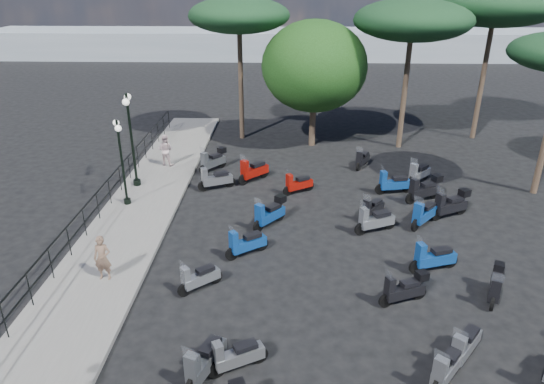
{
  "coord_description": "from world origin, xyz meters",
  "views": [
    {
      "loc": [
        -0.49,
        -13.28,
        8.98
      ],
      "look_at": [
        -1.01,
        3.9,
        1.2
      ],
      "focal_mm": 32.0,
      "sensor_mm": 36.0,
      "label": 1
    }
  ],
  "objects_px": {
    "scooter_14": "(404,289)",
    "scooter_29": "(419,173)",
    "scooter_11": "(253,171)",
    "broadleaf_tree": "(314,67)",
    "pine_2": "(239,16)",
    "scooter_2": "(236,356)",
    "scooter_20": "(495,286)",
    "pine_1": "(496,5)",
    "scooter_28": "(424,189)",
    "scooter_3": "(199,278)",
    "scooter_9": "(246,244)",
    "scooter_13": "(447,367)",
    "scooter_27": "(433,258)",
    "lamp_post_1": "(121,157)",
    "pedestrian_far": "(165,150)",
    "scooter_16": "(298,184)",
    "scooter_30": "(451,205)",
    "scooter_22": "(372,209)",
    "pine_0": "(413,20)",
    "scooter_15": "(375,221)",
    "scooter_23": "(393,184)",
    "scooter_17": "(362,159)",
    "woman": "(103,258)",
    "scooter_4": "(216,179)",
    "scooter_31": "(465,346)",
    "scooter_21": "(424,214)",
    "scooter_8": "(205,361)",
    "lamp_post_2": "(131,134)",
    "scooter_10": "(270,213)"
  },
  "relations": [
    {
      "from": "scooter_8",
      "to": "scooter_14",
      "type": "relative_size",
      "value": 1.11
    },
    {
      "from": "scooter_15",
      "to": "scooter_23",
      "type": "bearing_deg",
      "value": -45.27
    },
    {
      "from": "scooter_2",
      "to": "scooter_20",
      "type": "xyz_separation_m",
      "value": [
        7.46,
        3.12,
        0.02
      ]
    },
    {
      "from": "scooter_2",
      "to": "scooter_20",
      "type": "distance_m",
      "value": 8.08
    },
    {
      "from": "scooter_4",
      "to": "pine_2",
      "type": "height_order",
      "value": "pine_2"
    },
    {
      "from": "scooter_27",
      "to": "pine_0",
      "type": "relative_size",
      "value": 0.22
    },
    {
      "from": "scooter_15",
      "to": "scooter_20",
      "type": "distance_m",
      "value": 4.99
    },
    {
      "from": "scooter_13",
      "to": "scooter_31",
      "type": "bearing_deg",
      "value": -91.66
    },
    {
      "from": "scooter_8",
      "to": "scooter_27",
      "type": "xyz_separation_m",
      "value": [
        6.74,
        4.83,
        -0.0
      ]
    },
    {
      "from": "scooter_16",
      "to": "scooter_30",
      "type": "xyz_separation_m",
      "value": [
        6.05,
        -2.14,
        0.11
      ]
    },
    {
      "from": "broadleaf_tree",
      "to": "scooter_9",
      "type": "bearing_deg",
      "value": -103.18
    },
    {
      "from": "pedestrian_far",
      "to": "scooter_21",
      "type": "relative_size",
      "value": 1.11
    },
    {
      "from": "scooter_3",
      "to": "scooter_14",
      "type": "xyz_separation_m",
      "value": [
        6.16,
        -0.47,
        0.05
      ]
    },
    {
      "from": "lamp_post_1",
      "to": "scooter_23",
      "type": "height_order",
      "value": "lamp_post_1"
    },
    {
      "from": "scooter_13",
      "to": "scooter_31",
      "type": "distance_m",
      "value": 0.99
    },
    {
      "from": "lamp_post_2",
      "to": "scooter_28",
      "type": "distance_m",
      "value": 12.9
    },
    {
      "from": "scooter_30",
      "to": "scooter_20",
      "type": "bearing_deg",
      "value": 150.03
    },
    {
      "from": "scooter_11",
      "to": "pine_0",
      "type": "xyz_separation_m",
      "value": [
        7.89,
        5.23,
        6.26
      ]
    },
    {
      "from": "scooter_9",
      "to": "scooter_20",
      "type": "xyz_separation_m",
      "value": [
        7.64,
        -2.25,
        0.0
      ]
    },
    {
      "from": "scooter_2",
      "to": "pine_0",
      "type": "bearing_deg",
      "value": -50.95
    },
    {
      "from": "scooter_17",
      "to": "pine_2",
      "type": "relative_size",
      "value": 0.18
    },
    {
      "from": "scooter_14",
      "to": "scooter_29",
      "type": "distance_m",
      "value": 9.55
    },
    {
      "from": "scooter_2",
      "to": "scooter_23",
      "type": "relative_size",
      "value": 0.84
    },
    {
      "from": "scooter_11",
      "to": "scooter_14",
      "type": "xyz_separation_m",
      "value": [
        5.06,
        -9.12,
        -0.04
      ]
    },
    {
      "from": "scooter_9",
      "to": "broadleaf_tree",
      "type": "relative_size",
      "value": 0.21
    },
    {
      "from": "scooter_10",
      "to": "scooter_11",
      "type": "height_order",
      "value": "scooter_11"
    },
    {
      "from": "lamp_post_1",
      "to": "scooter_16",
      "type": "height_order",
      "value": "lamp_post_1"
    },
    {
      "from": "scooter_4",
      "to": "scooter_17",
      "type": "height_order",
      "value": "scooter_4"
    },
    {
      "from": "lamp_post_1",
      "to": "scooter_20",
      "type": "distance_m",
      "value": 14.34
    },
    {
      "from": "lamp_post_1",
      "to": "pedestrian_far",
      "type": "height_order",
      "value": "lamp_post_1"
    },
    {
      "from": "scooter_14",
      "to": "scooter_30",
      "type": "xyz_separation_m",
      "value": [
        3.07,
        5.67,
        0.07
      ]
    },
    {
      "from": "broadleaf_tree",
      "to": "scooter_22",
      "type": "bearing_deg",
      "value": -77.55
    },
    {
      "from": "scooter_20",
      "to": "broadleaf_tree",
      "type": "bearing_deg",
      "value": -45.76
    },
    {
      "from": "broadleaf_tree",
      "to": "pine_2",
      "type": "height_order",
      "value": "pine_2"
    },
    {
      "from": "scooter_9",
      "to": "scooter_14",
      "type": "distance_m",
      "value": 5.49
    },
    {
      "from": "scooter_29",
      "to": "broadleaf_tree",
      "type": "distance_m",
      "value": 8.15
    },
    {
      "from": "scooter_17",
      "to": "scooter_31",
      "type": "xyz_separation_m",
      "value": [
        0.69,
        -13.38,
        0.02
      ]
    },
    {
      "from": "scooter_17",
      "to": "scooter_21",
      "type": "relative_size",
      "value": 1.01
    },
    {
      "from": "pine_2",
      "to": "scooter_28",
      "type": "bearing_deg",
      "value": -44.99
    },
    {
      "from": "scooter_13",
      "to": "scooter_27",
      "type": "bearing_deg",
      "value": -61.72
    },
    {
      "from": "scooter_20",
      "to": "scooter_4",
      "type": "bearing_deg",
      "value": -14.24
    },
    {
      "from": "scooter_29",
      "to": "scooter_20",
      "type": "bearing_deg",
      "value": 136.02
    },
    {
      "from": "scooter_10",
      "to": "scooter_4",
      "type": "bearing_deg",
      "value": -13.95
    },
    {
      "from": "scooter_30",
      "to": "pine_1",
      "type": "distance_m",
      "value": 13.34
    },
    {
      "from": "scooter_16",
      "to": "scooter_15",
      "type": "bearing_deg",
      "value": -172.81
    },
    {
      "from": "scooter_21",
      "to": "pine_2",
      "type": "relative_size",
      "value": 0.18
    },
    {
      "from": "woman",
      "to": "scooter_2",
      "type": "bearing_deg",
      "value": -38.63
    },
    {
      "from": "lamp_post_1",
      "to": "scooter_30",
      "type": "height_order",
      "value": "lamp_post_1"
    },
    {
      "from": "pine_1",
      "to": "scooter_28",
      "type": "bearing_deg",
      "value": -120.03
    },
    {
      "from": "lamp_post_1",
      "to": "scooter_4",
      "type": "height_order",
      "value": "lamp_post_1"
    }
  ]
}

